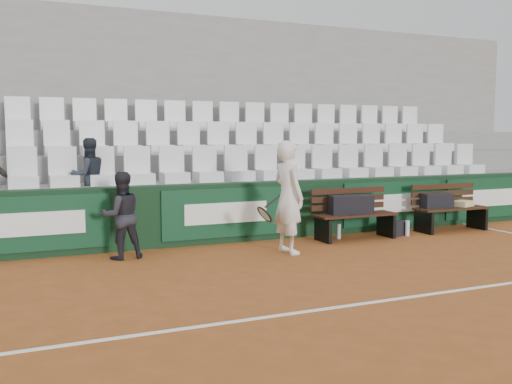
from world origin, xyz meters
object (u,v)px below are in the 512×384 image
object	(u,v)px
bench_right	(451,219)
ball_kid	(121,215)
tennis_player	(288,197)
bench_left	(355,226)
sports_bag_right	(437,201)
water_bottle_near	(339,231)
water_bottle_far	(407,228)
spectator_c	(88,148)
sports_bag_left	(351,205)
sports_bag_ground	(397,228)

from	to	relation	value
bench_right	ball_kid	bearing A→B (deg)	179.87
bench_right	tennis_player	size ratio (longest dim) A/B	0.87
bench_left	sports_bag_right	distance (m)	1.88
water_bottle_near	ball_kid	world-z (taller)	ball_kid
ball_kid	bench_right	bearing A→B (deg)	174.45
bench_right	water_bottle_far	xyz separation A→B (m)	(-1.12, -0.12, -0.09)
spectator_c	bench_right	bearing A→B (deg)	155.97
sports_bag_right	water_bottle_far	size ratio (longest dim) A/B	2.07
sports_bag_left	tennis_player	distance (m)	1.65
water_bottle_far	ball_kid	distance (m)	5.10
sports_bag_left	bench_left	bearing A→B (deg)	-15.90
water_bottle_near	sports_bag_left	bearing A→B (deg)	-33.33
tennis_player	spectator_c	bearing A→B (deg)	147.06
sports_bag_right	ball_kid	world-z (taller)	ball_kid
tennis_player	bench_left	bearing A→B (deg)	19.47
bench_right	water_bottle_far	bearing A→B (deg)	-173.91
sports_bag_left	water_bottle_far	xyz separation A→B (m)	(1.13, -0.13, -0.47)
sports_bag_ground	sports_bag_right	bearing A→B (deg)	0.61
water_bottle_far	spectator_c	world-z (taller)	spectator_c
spectator_c	tennis_player	bearing A→B (deg)	133.33
sports_bag_ground	ball_kid	xyz separation A→B (m)	(-4.97, -0.02, 0.52)
sports_bag_left	sports_bag_ground	world-z (taller)	sports_bag_left
bench_right	sports_bag_left	distance (m)	2.28
bench_left	bench_right	distance (m)	2.16
bench_right	water_bottle_near	distance (m)	2.42
tennis_player	water_bottle_far	bearing A→B (deg)	9.98
bench_right	sports_bag_right	size ratio (longest dim) A/B	2.59
sports_bag_right	tennis_player	world-z (taller)	tennis_player
bench_left	sports_bag_right	bearing A→B (deg)	1.98
sports_bag_right	sports_bag_ground	world-z (taller)	sports_bag_right
bench_right	tennis_player	bearing A→B (deg)	-171.17
bench_left	sports_bag_left	xyz separation A→B (m)	(-0.09, 0.03, 0.39)
bench_right	bench_left	bearing A→B (deg)	-179.53
water_bottle_far	water_bottle_near	bearing A→B (deg)	169.71
water_bottle_far	tennis_player	bearing A→B (deg)	-170.02
bench_right	spectator_c	size ratio (longest dim) A/B	1.23
sports_bag_ground	spectator_c	xyz separation A→B (m)	(-5.27, 1.14, 1.48)
sports_bag_right	sports_bag_left	bearing A→B (deg)	-178.87
water_bottle_near	spectator_c	size ratio (longest dim) A/B	0.22
sports_bag_right	water_bottle_near	size ratio (longest dim) A/B	2.18
bench_left	tennis_player	bearing A→B (deg)	-160.53
water_bottle_near	spectator_c	distance (m)	4.46
sports_bag_left	ball_kid	world-z (taller)	ball_kid
bench_left	sports_bag_ground	world-z (taller)	bench_left
sports_bag_left	spectator_c	size ratio (longest dim) A/B	0.62
sports_bag_left	water_bottle_far	size ratio (longest dim) A/B	2.68
sports_bag_left	spectator_c	world-z (taller)	spectator_c
tennis_player	water_bottle_near	bearing A→B (deg)	27.44
ball_kid	sports_bag_ground	bearing A→B (deg)	174.84
spectator_c	ball_kid	bearing A→B (deg)	90.52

